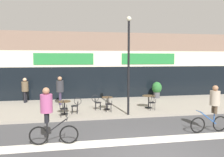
% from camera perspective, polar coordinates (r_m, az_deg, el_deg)
% --- Properties ---
extents(ground_plane, '(120.00, 120.00, 0.00)m').
position_cam_1_polar(ground_plane, '(7.63, 11.12, -19.41)').
color(ground_plane, '#424244').
extents(sidewalk_slab, '(40.00, 5.50, 0.12)m').
position_cam_1_polar(sidewalk_slab, '(14.28, 0.57, -7.26)').
color(sidewalk_slab, gray).
rests_on(sidewalk_slab, ground).
extents(storefront_facade, '(40.00, 4.06, 5.12)m').
position_cam_1_polar(storefront_facade, '(18.60, -2.07, 3.42)').
color(storefront_facade, '#7F6656').
rests_on(storefront_facade, ground).
extents(bike_lane_stripe, '(36.00, 0.70, 0.01)m').
position_cam_1_polar(bike_lane_stripe, '(8.83, 7.77, -15.79)').
color(bike_lane_stripe, silver).
rests_on(bike_lane_stripe, ground).
extents(bistro_table_0, '(0.68, 0.68, 0.71)m').
position_cam_1_polar(bistro_table_0, '(12.28, -12.31, -6.76)').
color(bistro_table_0, black).
rests_on(bistro_table_0, sidewalk_slab).
extents(bistro_table_1, '(0.66, 0.66, 0.75)m').
position_cam_1_polar(bistro_table_1, '(13.07, -1.27, -5.81)').
color(bistro_table_1, black).
rests_on(bistro_table_1, sidewalk_slab).
extents(bistro_table_2, '(0.79, 0.79, 0.76)m').
position_cam_1_polar(bistro_table_2, '(13.68, 9.55, -5.30)').
color(bistro_table_2, black).
rests_on(bistro_table_2, sidewalk_slab).
extents(cafe_chair_0_near, '(0.45, 0.60, 0.90)m').
position_cam_1_polar(cafe_chair_0_near, '(11.67, -12.50, -7.36)').
color(cafe_chair_0_near, black).
rests_on(cafe_chair_0_near, sidewalk_slab).
extents(cafe_chair_0_side, '(0.59, 0.44, 0.90)m').
position_cam_1_polar(cafe_chair_0_side, '(12.26, -9.38, -6.69)').
color(cafe_chair_0_side, black).
rests_on(cafe_chair_0_side, sidewalk_slab).
extents(cafe_chair_1_near, '(0.45, 0.60, 0.90)m').
position_cam_1_polar(cafe_chair_1_near, '(12.47, -0.88, -6.41)').
color(cafe_chair_1_near, black).
rests_on(cafe_chair_1_near, sidewalk_slab).
extents(cafe_chair_1_side, '(0.57, 0.40, 0.90)m').
position_cam_1_polar(cafe_chair_1_side, '(13.00, -4.01, -5.94)').
color(cafe_chair_1_side, black).
rests_on(cafe_chair_1_side, sidewalk_slab).
extents(cafe_chair_2_near, '(0.41, 0.58, 0.90)m').
position_cam_1_polar(cafe_chair_2_near, '(13.11, 10.47, -5.92)').
color(cafe_chair_2_near, black).
rests_on(cafe_chair_2_near, sidewalk_slab).
extents(planter_pot, '(0.74, 0.74, 1.24)m').
position_cam_1_polar(planter_pot, '(17.11, 11.63, -2.68)').
color(planter_pot, '#4C4C51').
rests_on(planter_pot, sidewalk_slab).
extents(lamp_post, '(0.26, 0.26, 5.23)m').
position_cam_1_polar(lamp_post, '(11.64, 4.37, 5.13)').
color(lamp_post, black).
rests_on(lamp_post, sidewalk_slab).
extents(cyclist_0, '(1.74, 0.48, 2.03)m').
position_cam_1_polar(cyclist_0, '(10.36, 24.91, -6.49)').
color(cyclist_0, black).
rests_on(cyclist_0, ground).
extents(cyclist_1, '(1.80, 0.51, 2.13)m').
position_cam_1_polar(cyclist_1, '(8.36, -16.26, -8.45)').
color(cyclist_1, black).
rests_on(cyclist_1, ground).
extents(pedestrian_near_end, '(0.52, 0.52, 1.86)m').
position_cam_1_polar(pedestrian_near_end, '(14.70, -13.44, -2.43)').
color(pedestrian_near_end, '#382D47').
rests_on(pedestrian_near_end, sidewalk_slab).
extents(pedestrian_far_end, '(0.55, 0.55, 1.71)m').
position_cam_1_polar(pedestrian_far_end, '(16.12, -21.76, -2.30)').
color(pedestrian_far_end, black).
rests_on(pedestrian_far_end, sidewalk_slab).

